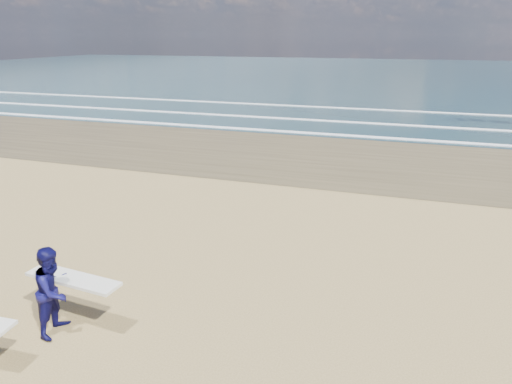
% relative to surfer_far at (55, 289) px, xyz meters
% --- Properties ---
extents(ocean, '(220.00, 100.00, 0.02)m').
position_rel_surfer_far_xyz_m(ocean, '(20.22, 70.93, -0.97)').
color(ocean, '#1A3139').
rests_on(ocean, ground).
extents(surfer_far, '(2.24, 1.20, 1.94)m').
position_rel_surfer_far_xyz_m(surfer_far, '(0.00, 0.00, 0.00)').
color(surfer_far, '#0D0C43').
rests_on(surfer_far, ground).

